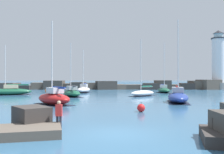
# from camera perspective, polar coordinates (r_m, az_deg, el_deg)

# --- Properties ---
(ground_plane) EXTENTS (600.00, 600.00, 0.00)m
(ground_plane) POSITION_cam_1_polar(r_m,az_deg,el_deg) (13.63, 1.00, -12.84)
(ground_plane) COLOR #336084
(open_sea_beyond) EXTENTS (400.00, 116.00, 0.01)m
(open_sea_beyond) POSITION_cam_1_polar(r_m,az_deg,el_deg) (126.96, -0.03, -1.60)
(open_sea_beyond) COLOR #235175
(open_sea_beyond) RESTS_ON ground
(breakwater_jetty) EXTENTS (62.85, 7.43, 2.57)m
(breakwater_jetty) POSITION_cam_1_polar(r_m,az_deg,el_deg) (66.94, 1.22, -1.99)
(breakwater_jetty) COLOR #4C443D
(breakwater_jetty) RESTS_ON ground
(lighthouse) EXTENTS (4.50, 4.50, 15.74)m
(lighthouse) POSITION_cam_1_polar(r_m,az_deg,el_deg) (72.14, 23.01, 2.90)
(lighthouse) COLOR gray
(lighthouse) RESTS_ON ground
(foreground_rocks) EXTENTS (15.80, 8.32, 1.40)m
(foreground_rocks) POSITION_cam_1_polar(r_m,az_deg,el_deg) (13.11, 14.91, -10.82)
(foreground_rocks) COLOR brown
(foreground_rocks) RESTS_ON ground
(sailboat_moored_1) EXTENTS (3.55, 6.90, 10.00)m
(sailboat_moored_1) POSITION_cam_1_polar(r_m,az_deg,el_deg) (31.59, 14.68, -4.36)
(sailboat_moored_1) COLOR navy
(sailboat_moored_1) RESTS_ON ground
(sailboat_moored_2) EXTENTS (2.30, 5.57, 10.17)m
(sailboat_moored_2) POSITION_cam_1_polar(r_m,az_deg,el_deg) (52.03, 11.60, -2.85)
(sailboat_moored_2) COLOR #195138
(sailboat_moored_2) RESTS_ON ground
(sailboat_moored_3) EXTENTS (5.52, 5.75, 9.47)m
(sailboat_moored_3) POSITION_cam_1_polar(r_m,az_deg,el_deg) (28.77, -13.29, -4.70)
(sailboat_moored_3) COLOR maroon
(sailboat_moored_3) RESTS_ON ground
(sailboat_moored_4) EXTENTS (4.62, 6.20, 8.64)m
(sailboat_moored_4) POSITION_cam_1_polar(r_m,az_deg,el_deg) (40.44, -9.40, -3.56)
(sailboat_moored_4) COLOR #195138
(sailboat_moored_4) RESTS_ON ground
(sailboat_moored_5) EXTENTS (5.09, 4.70, 9.39)m
(sailboat_moored_5) POSITION_cam_1_polar(r_m,az_deg,el_deg) (41.38, 6.87, -3.62)
(sailboat_moored_5) COLOR white
(sailboat_moored_5) RESTS_ON ground
(sailboat_moored_6) EXTENTS (7.97, 4.29, 8.80)m
(sailboat_moored_6) POSITION_cam_1_polar(r_m,az_deg,el_deg) (47.37, -22.64, -3.02)
(sailboat_moored_6) COLOR #195138
(sailboat_moored_6) RESTS_ON ground
(sailboat_moored_8) EXTENTS (2.89, 5.91, 8.66)m
(sailboat_moored_8) POSITION_cam_1_polar(r_m,az_deg,el_deg) (51.40, -6.63, -2.83)
(sailboat_moored_8) COLOR white
(sailboat_moored_8) RESTS_ON ground
(mooring_buoy_orange_near) EXTENTS (0.77, 0.77, 0.97)m
(mooring_buoy_orange_near) POSITION_cam_1_polar(r_m,az_deg,el_deg) (52.60, -14.81, -3.07)
(mooring_buoy_orange_near) COLOR #EA5914
(mooring_buoy_orange_near) RESTS_ON ground
(mooring_buoy_far_side) EXTENTS (0.70, 0.70, 0.90)m
(mooring_buoy_far_side) POSITION_cam_1_polar(r_m,az_deg,el_deg) (22.20, 6.51, -7.03)
(mooring_buoy_far_side) COLOR red
(mooring_buoy_far_side) RESTS_ON ground
(person_on_rocks) EXTENTS (0.36, 0.22, 1.69)m
(person_on_rocks) POSITION_cam_1_polar(r_m,az_deg,el_deg) (14.56, -12.19, -8.23)
(person_on_rocks) COLOR #282833
(person_on_rocks) RESTS_ON ground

